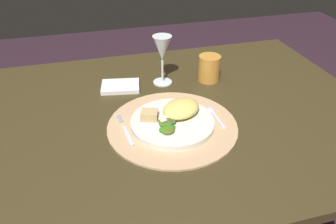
{
  "coord_description": "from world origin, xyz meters",
  "views": [
    {
      "loc": [
        -0.19,
        -0.84,
        1.33
      ],
      "look_at": [
        0.03,
        -0.03,
        0.78
      ],
      "focal_mm": 35.12,
      "sensor_mm": 36.0,
      "label": 1
    }
  ],
  "objects": [
    {
      "name": "dinner_plate",
      "position": [
        0.03,
        -0.08,
        0.77
      ],
      "size": [
        0.25,
        0.25,
        0.02
      ],
      "primitive_type": "cylinder",
      "color": "silver",
      "rests_on": "placemat"
    },
    {
      "name": "spoon",
      "position": [
        0.17,
        -0.06,
        0.77
      ],
      "size": [
        0.02,
        0.12,
        0.01
      ],
      "color": "silver",
      "rests_on": "placemat"
    },
    {
      "name": "bread_piece",
      "position": [
        -0.04,
        -0.05,
        0.79
      ],
      "size": [
        0.06,
        0.05,
        0.03
      ],
      "primitive_type": "cube",
      "rotation": [
        0.0,
        0.0,
        2.81
      ],
      "color": "tan",
      "rests_on": "dinner_plate"
    },
    {
      "name": "fork",
      "position": [
        -0.11,
        -0.08,
        0.77
      ],
      "size": [
        0.03,
        0.16,
        0.0
      ],
      "color": "silver",
      "rests_on": "placemat"
    },
    {
      "name": "amber_tumbler",
      "position": [
        0.24,
        0.17,
        0.8
      ],
      "size": [
        0.08,
        0.08,
        0.1
      ],
      "primitive_type": "cylinder",
      "color": "#CE8835",
      "rests_on": "dining_table"
    },
    {
      "name": "dining_table",
      "position": [
        0.0,
        0.0,
        0.66
      ],
      "size": [
        1.42,
        0.96,
        0.76
      ],
      "color": "#3A2F18",
      "rests_on": "ground"
    },
    {
      "name": "salad_greens",
      "position": [
        0.0,
        -0.11,
        0.79
      ],
      "size": [
        0.07,
        0.09,
        0.03
      ],
      "color": "#3A6C2A",
      "rests_on": "dinner_plate"
    },
    {
      "name": "wine_glass",
      "position": [
        0.07,
        0.2,
        0.88
      ],
      "size": [
        0.07,
        0.07,
        0.18
      ],
      "color": "silver",
      "rests_on": "dining_table"
    },
    {
      "name": "placemat",
      "position": [
        0.03,
        -0.08,
        0.76
      ],
      "size": [
        0.39,
        0.39,
        0.01
      ],
      "primitive_type": "cylinder",
      "color": "tan",
      "rests_on": "dining_table"
    },
    {
      "name": "napkin",
      "position": [
        -0.09,
        0.19,
        0.76
      ],
      "size": [
        0.15,
        0.12,
        0.01
      ],
      "primitive_type": "cube",
      "rotation": [
        0.0,
        0.0,
        -0.17
      ],
      "color": "white",
      "rests_on": "dining_table"
    },
    {
      "name": "pasta_serving",
      "position": [
        0.06,
        -0.05,
        0.8
      ],
      "size": [
        0.16,
        0.15,
        0.04
      ],
      "primitive_type": "ellipsoid",
      "rotation": [
        0.0,
        0.0,
        0.58
      ],
      "color": "#E9CE64",
      "rests_on": "dinner_plate"
    }
  ]
}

